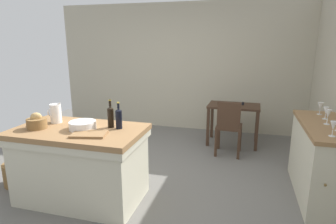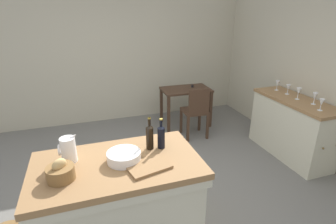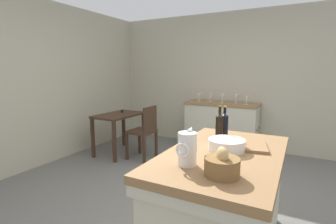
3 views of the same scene
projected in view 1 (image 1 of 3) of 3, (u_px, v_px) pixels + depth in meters
ground_plane at (137, 181)px, 3.79m from camera, size 6.76×6.76×0.00m
wall_back at (180, 67)px, 5.91m from camera, size 5.32×0.12×2.60m
island_table at (81, 161)px, 3.27m from camera, size 1.47×0.86×0.87m
side_cabinet at (321, 161)px, 3.33m from camera, size 0.52×1.36×0.91m
writing_desk at (234, 111)px, 5.04m from camera, size 0.92×0.59×0.78m
wooden_chair at (229, 126)px, 4.55m from camera, size 0.42×0.42×0.92m
pitcher at (56, 113)px, 3.39m from camera, size 0.17×0.13×0.27m
wash_bowl at (83, 125)px, 3.15m from camera, size 0.30×0.30×0.09m
bread_basket at (37, 123)px, 3.17m from camera, size 0.22×0.22×0.18m
cutting_board at (89, 134)px, 2.95m from camera, size 0.40×0.31×0.02m
wine_bottle_dark at (119, 118)px, 3.15m from camera, size 0.07×0.07×0.31m
wine_bottle_amber at (111, 116)px, 3.19m from camera, size 0.07×0.07×0.33m
wine_glass_far_left at (333, 126)px, 2.78m from camera, size 0.07×0.07×0.16m
wine_glass_middle at (328, 114)px, 3.19m from camera, size 0.07×0.07×0.17m
wine_glass_right at (326, 111)px, 3.41m from camera, size 0.07×0.07×0.15m
wine_glass_far_right at (320, 106)px, 3.63m from camera, size 0.07×0.07×0.16m
wicker_hamper at (18, 174)px, 3.68m from camera, size 0.35×0.35×0.30m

